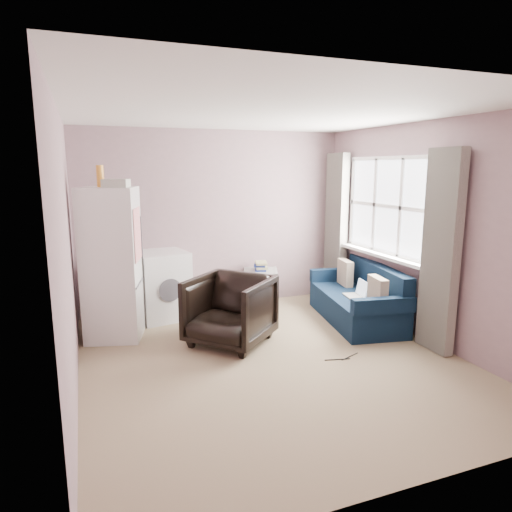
{
  "coord_description": "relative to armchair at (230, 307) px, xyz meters",
  "views": [
    {
      "loc": [
        -1.75,
        -4.13,
        1.99
      ],
      "look_at": [
        0.05,
        0.6,
        1.0
      ],
      "focal_mm": 32.0,
      "sensor_mm": 36.0,
      "label": 1
    }
  ],
  "objects": [
    {
      "name": "room",
      "position": [
        0.28,
        -0.6,
        0.82
      ],
      "size": [
        3.84,
        4.24,
        2.54
      ],
      "color": "#907B5E",
      "rests_on": "ground"
    },
    {
      "name": "armchair",
      "position": [
        0.0,
        0.0,
        0.0
      ],
      "size": [
        1.14,
        1.15,
        0.86
      ],
      "primitive_type": "imported",
      "rotation": [
        0.0,
        0.0,
        -0.82
      ],
      "color": "black",
      "rests_on": "ground"
    },
    {
      "name": "washing_machine",
      "position": [
        -0.58,
        1.18,
        0.04
      ],
      "size": [
        0.75,
        0.75,
        0.9
      ],
      "rotation": [
        0.0,
        0.0,
        0.2
      ],
      "color": "silver",
      "rests_on": "ground"
    },
    {
      "name": "sofa",
      "position": [
        1.83,
        0.15,
        -0.16
      ],
      "size": [
        1.03,
        1.77,
        0.74
      ],
      "rotation": [
        0.0,
        0.0,
        -0.18
      ],
      "color": "#0B1D33",
      "rests_on": "ground"
    },
    {
      "name": "window_dressing",
      "position": [
        2.05,
        0.09,
        0.68
      ],
      "size": [
        0.17,
        2.62,
        2.18
      ],
      "color": "white",
      "rests_on": "ground"
    },
    {
      "name": "fridge",
      "position": [
        -1.21,
        0.68,
        0.47
      ],
      "size": [
        0.75,
        0.75,
        2.01
      ],
      "rotation": [
        0.0,
        0.0,
        -0.27
      ],
      "color": "silver",
      "rests_on": "ground"
    },
    {
      "name": "floor_cables",
      "position": [
        0.99,
        -0.84,
        -0.43
      ],
      "size": [
        0.43,
        0.11,
        0.01
      ],
      "rotation": [
        0.0,
        0.0,
        0.12
      ],
      "color": "black",
      "rests_on": "ground"
    },
    {
      "name": "side_table",
      "position": [
        0.86,
        1.23,
        -0.12
      ],
      "size": [
        0.61,
        0.61,
        0.65
      ],
      "rotation": [
        0.0,
        0.0,
        -0.36
      ],
      "color": "gray",
      "rests_on": "ground"
    }
  ]
}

